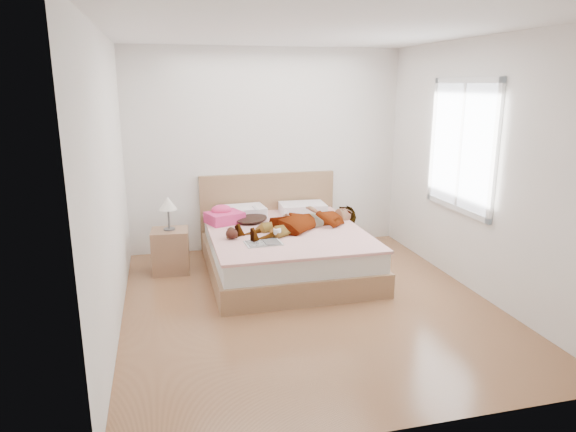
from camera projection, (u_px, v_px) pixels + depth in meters
The scene contains 11 objects.
ground at pixel (308, 304), 5.15m from camera, with size 4.00×4.00×0.00m, color #532F1A.
woman at pixel (304, 218), 6.00m from camera, with size 0.62×1.67×0.23m, color white.
hair at pixel (249, 217), 6.30m from camera, with size 0.44×0.54×0.08m, color black.
phone at pixel (255, 208), 6.24m from camera, with size 0.04×0.09×0.01m, color silver.
room_shell at pixel (462, 146), 5.47m from camera, with size 4.00×4.00×4.00m.
bed at pixel (284, 247), 6.05m from camera, with size 1.80×2.08×1.00m.
towel at pixel (224, 216), 6.20m from camera, with size 0.50×0.45×0.22m.
magazine at pixel (263, 243), 5.40m from camera, with size 0.40×0.27×0.02m.
coffee_mug at pixel (277, 233), 5.61m from camera, with size 0.13×0.11×0.10m.
plush_toy at pixel (232, 233), 5.57m from camera, with size 0.14×0.21×0.11m.
nightstand at pixel (170, 247), 5.96m from camera, with size 0.44×0.40×0.90m.
Camera 1 is at (-1.35, -4.57, 2.14)m, focal length 32.00 mm.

